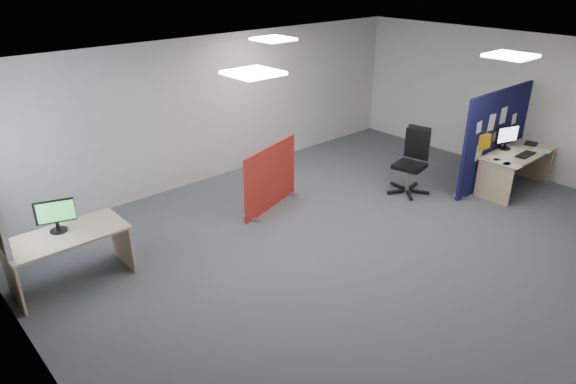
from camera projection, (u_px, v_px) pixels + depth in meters
floor at (355, 238)px, 7.92m from camera, size 9.00×9.00×0.00m
ceiling at (366, 61)px, 6.80m from camera, size 9.00×7.00×0.02m
wall_back at (220, 108)px, 9.74m from camera, size 9.00×0.02×2.70m
wall_left at (30, 273)px, 4.65m from camera, size 0.02×7.00×2.70m
wall_right at (512, 103)px, 10.07m from camera, size 0.02×7.00×2.70m
ceiling_lights at (345, 54)px, 7.46m from camera, size 4.10×4.10×0.04m
navy_divider at (496, 139)px, 9.42m from camera, size 2.23×0.30×1.84m
main_desk at (514, 161)px, 9.40m from camera, size 1.59×0.71×0.73m
monitor_main at (507, 136)px, 9.36m from camera, size 0.49×0.21×0.44m
keyboard at (526, 155)px, 9.15m from camera, size 0.45×0.18×0.02m
mouse at (531, 148)px, 9.45m from camera, size 0.11×0.07×0.03m
paper_tray at (531, 144)px, 9.71m from camera, size 0.33×0.29×0.01m
red_divider at (271, 178)px, 8.70m from camera, size 1.44×0.49×1.12m
second_desk at (67, 245)px, 6.66m from camera, size 1.48×0.74×0.73m
monitor_second at (55, 215)px, 6.53m from camera, size 0.47×0.22×0.44m
office_chair at (413, 156)px, 9.28m from camera, size 0.78×0.77×1.18m
desk_papers at (512, 156)px, 9.12m from camera, size 1.37×0.85×0.00m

